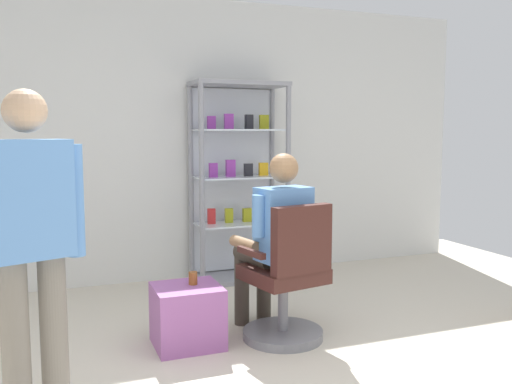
# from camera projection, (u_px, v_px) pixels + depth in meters

# --- Properties ---
(back_wall) EXTENTS (6.00, 0.10, 2.70)m
(back_wall) POSITION_uv_depth(u_px,v_px,m) (190.00, 140.00, 5.35)
(back_wall) COLOR silver
(back_wall) RESTS_ON ground
(display_cabinet_main) EXTENTS (0.90, 0.45, 1.90)m
(display_cabinet_main) POSITION_uv_depth(u_px,v_px,m) (237.00, 180.00, 5.32)
(display_cabinet_main) COLOR gray
(display_cabinet_main) RESTS_ON ground
(office_chair) EXTENTS (0.61, 0.57, 0.96)m
(office_chair) POSITION_uv_depth(u_px,v_px,m) (288.00, 285.00, 3.73)
(office_chair) COLOR slate
(office_chair) RESTS_ON ground
(seated_shopkeeper) EXTENTS (0.54, 0.61, 1.29)m
(seated_shopkeeper) POSITION_uv_depth(u_px,v_px,m) (275.00, 235.00, 3.84)
(seated_shopkeeper) COLOR #3F382D
(seated_shopkeeper) RESTS_ON ground
(storage_crate) EXTENTS (0.44, 0.41, 0.41)m
(storage_crate) POSITION_uv_depth(u_px,v_px,m) (187.00, 316.00, 3.68)
(storage_crate) COLOR #9E599E
(storage_crate) RESTS_ON ground
(tea_glass) EXTENTS (0.06, 0.06, 0.09)m
(tea_glass) POSITION_uv_depth(u_px,v_px,m) (193.00, 278.00, 3.69)
(tea_glass) COLOR brown
(tea_glass) RESTS_ON storage_crate
(standing_customer) EXTENTS (0.50, 0.33, 1.63)m
(standing_customer) POSITION_uv_depth(u_px,v_px,m) (31.00, 240.00, 2.56)
(standing_customer) COLOR slate
(standing_customer) RESTS_ON ground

